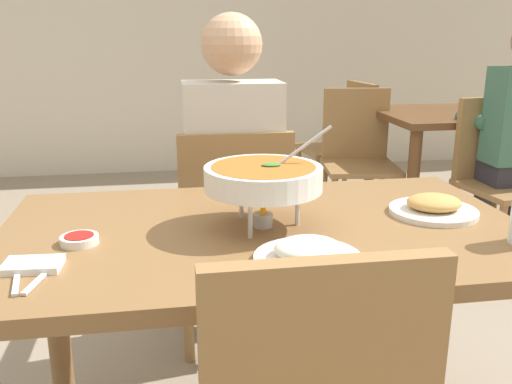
{
  "coord_description": "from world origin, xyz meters",
  "views": [
    {
      "loc": [
        -0.24,
        -1.33,
        1.25
      ],
      "look_at": [
        0.0,
        0.15,
        0.81
      ],
      "focal_mm": 38.91,
      "sensor_mm": 36.0,
      "label": 1
    }
  ],
  "objects": [
    {
      "name": "fork_utensil",
      "position": [
        -0.56,
        -0.23,
        0.76
      ],
      "size": [
        0.04,
        0.17,
        0.01
      ],
      "primitive_type": "cube",
      "rotation": [
        0.0,
        0.0,
        0.18
      ],
      "color": "silver",
      "rests_on": "dining_table_main"
    },
    {
      "name": "curry_bowl",
      "position": [
        -0.01,
        0.0,
        0.89
      ],
      "size": [
        0.33,
        0.3,
        0.26
      ],
      "color": "silver",
      "rests_on": "dining_table_main"
    },
    {
      "name": "napkin_folded",
      "position": [
        -0.54,
        -0.18,
        0.77
      ],
      "size": [
        0.12,
        0.09,
        0.02
      ],
      "primitive_type": "cube",
      "rotation": [
        0.0,
        0.0,
        -0.06
      ],
      "color": "white",
      "rests_on": "dining_table_main"
    },
    {
      "name": "spoon_utensil",
      "position": [
        -0.51,
        -0.23,
        0.76
      ],
      "size": [
        0.05,
        0.17,
        0.01
      ],
      "primitive_type": "cube",
      "rotation": [
        0.0,
        0.0,
        -0.24
      ],
      "color": "silver",
      "rests_on": "dining_table_main"
    },
    {
      "name": "chair_bg_right",
      "position": [
        0.95,
        1.94,
        0.51
      ],
      "size": [
        0.49,
        0.49,
        0.9
      ],
      "color": "olive",
      "rests_on": "ground_plane"
    },
    {
      "name": "cafe_rear_partition",
      "position": [
        0.0,
        3.77,
        1.5
      ],
      "size": [
        10.0,
        0.1,
        3.0
      ],
      "primitive_type": "cube",
      "color": "beige",
      "rests_on": "ground_plane"
    },
    {
      "name": "rice_plate",
      "position": [
        0.05,
        -0.24,
        0.78
      ],
      "size": [
        0.24,
        0.24,
        0.06
      ],
      "color": "white",
      "rests_on": "dining_table_main"
    },
    {
      "name": "appetizer_plate",
      "position": [
        0.48,
        0.03,
        0.78
      ],
      "size": [
        0.24,
        0.24,
        0.06
      ],
      "color": "white",
      "rests_on": "dining_table_main"
    },
    {
      "name": "dining_table_far",
      "position": [
        1.58,
        1.88,
        0.62
      ],
      "size": [
        1.0,
        0.8,
        0.76
      ],
      "color": "brown",
      "rests_on": "ground_plane"
    },
    {
      "name": "chair_bg_middle",
      "position": [
        1.54,
        1.35,
        0.51
      ],
      "size": [
        0.49,
        0.49,
        0.9
      ],
      "color": "olive",
      "rests_on": "ground_plane"
    },
    {
      "name": "sauce_dish",
      "position": [
        -0.46,
        -0.05,
        0.77
      ],
      "size": [
        0.09,
        0.09,
        0.02
      ],
      "color": "white",
      "rests_on": "dining_table_main"
    },
    {
      "name": "chair_bg_corner",
      "position": [
        1.02,
        2.41,
        0.51
      ],
      "size": [
        0.49,
        0.49,
        0.9
      ],
      "color": "olive",
      "rests_on": "ground_plane"
    },
    {
      "name": "dining_table_main",
      "position": [
        0.0,
        0.0,
        0.65
      ],
      "size": [
        1.35,
        0.81,
        0.76
      ],
      "color": "brown",
      "rests_on": "ground_plane"
    },
    {
      "name": "chair_diner_main",
      "position": [
        -0.0,
        0.69,
        0.51
      ],
      "size": [
        0.44,
        0.44,
        0.9
      ],
      "color": "olive",
      "rests_on": "ground_plane"
    },
    {
      "name": "diner_main",
      "position": [
        0.0,
        0.72,
        0.75
      ],
      "size": [
        0.4,
        0.45,
        1.31
      ],
      "color": "#2D2D38",
      "rests_on": "ground_plane"
    }
  ]
}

